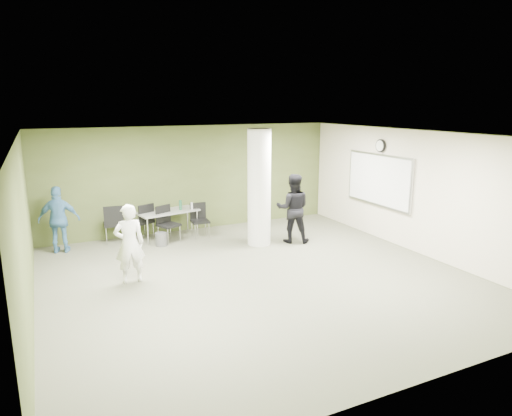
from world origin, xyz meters
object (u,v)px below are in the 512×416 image
chair_back_left (114,221)px  woman_white (129,244)px  folding_table (169,213)px  man_black (293,208)px  man_blue (59,220)px

chair_back_left → woman_white: size_ratio=0.63×
folding_table → man_black: bearing=-42.3°
chair_back_left → man_blue: size_ratio=0.62×
folding_table → woman_white: size_ratio=1.04×
man_black → man_blue: (-5.23, 1.60, -0.08)m
chair_back_left → man_black: man_black is taller
chair_back_left → man_blue: man_blue is taller
folding_table → man_blue: (-2.55, -0.03, 0.11)m
folding_table → man_black: man_black is taller
woman_white → man_black: (4.11, 0.94, 0.08)m
folding_table → woman_white: (-1.44, -2.56, 0.10)m
woman_white → man_blue: man_blue is taller
folding_table → man_black: 3.13m
chair_back_left → man_black: bearing=162.1°
chair_back_left → woman_white: woman_white is taller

